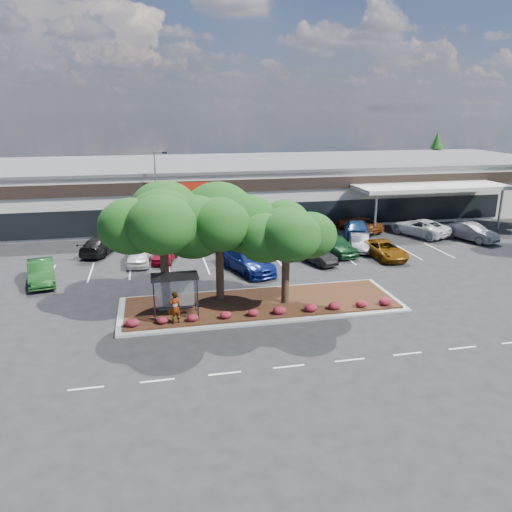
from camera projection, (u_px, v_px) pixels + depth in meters
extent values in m
plane|color=black|center=(310.00, 329.00, 28.87)|extent=(160.00, 160.00, 0.00)
cube|color=beige|center=(223.00, 188.00, 59.89)|extent=(80.00, 20.00, 6.00)
cube|color=#505053|center=(223.00, 162.00, 59.01)|extent=(80.40, 20.40, 0.30)
cube|color=black|center=(237.00, 186.00, 49.96)|extent=(80.00, 0.25, 1.20)
cube|color=black|center=(238.00, 217.00, 50.87)|extent=(60.00, 0.18, 2.60)
cube|color=#AC1C0C|center=(177.00, 188.00, 48.69)|extent=(6.00, 0.12, 1.00)
cube|color=beige|center=(431.00, 187.00, 51.78)|extent=(16.00, 5.00, 0.40)
cylinder|color=gray|center=(375.00, 216.00, 49.16)|extent=(0.24, 0.24, 4.20)
cylinder|color=gray|center=(500.00, 210.00, 51.96)|extent=(0.24, 0.24, 4.20)
cube|color=gray|center=(261.00, 305.00, 32.20)|extent=(18.00, 6.00, 0.15)
cube|color=#462A16|center=(261.00, 303.00, 32.16)|extent=(17.20, 5.20, 0.12)
cube|color=silver|center=(86.00, 388.00, 22.72)|extent=(1.60, 0.12, 0.01)
cube|color=silver|center=(157.00, 381.00, 23.36)|extent=(1.60, 0.12, 0.01)
cube|color=silver|center=(225.00, 373.00, 24.00)|extent=(1.60, 0.12, 0.01)
cube|color=silver|center=(289.00, 366.00, 24.64)|extent=(1.60, 0.12, 0.01)
cube|color=silver|center=(350.00, 360.00, 25.28)|extent=(1.60, 0.12, 0.01)
cube|color=silver|center=(407.00, 354.00, 25.92)|extent=(1.60, 0.12, 0.01)
cube|color=silver|center=(462.00, 348.00, 26.56)|extent=(1.60, 0.12, 0.01)
cube|color=silver|center=(50.00, 275.00, 38.23)|extent=(0.12, 5.00, 0.01)
cube|color=silver|center=(91.00, 272.00, 38.83)|extent=(0.12, 5.00, 0.01)
cube|color=silver|center=(130.00, 270.00, 39.43)|extent=(0.12, 5.00, 0.01)
cube|color=silver|center=(169.00, 267.00, 40.03)|extent=(0.12, 5.00, 0.01)
cube|color=silver|center=(206.00, 265.00, 40.63)|extent=(0.12, 5.00, 0.01)
cube|color=silver|center=(242.00, 263.00, 41.23)|extent=(0.12, 5.00, 0.01)
cube|color=silver|center=(277.00, 260.00, 41.83)|extent=(0.12, 5.00, 0.01)
cube|color=silver|center=(311.00, 258.00, 42.43)|extent=(0.12, 5.00, 0.01)
cube|color=silver|center=(345.00, 256.00, 43.03)|extent=(0.12, 5.00, 0.01)
cube|color=silver|center=(377.00, 254.00, 43.63)|extent=(0.12, 5.00, 0.01)
cube|color=silver|center=(408.00, 252.00, 44.23)|extent=(0.12, 5.00, 0.01)
cube|color=silver|center=(439.00, 250.00, 44.83)|extent=(0.12, 5.00, 0.01)
cylinder|color=black|center=(154.00, 295.00, 29.93)|extent=(0.08, 0.08, 2.50)
cylinder|color=black|center=(196.00, 292.00, 30.43)|extent=(0.08, 0.08, 2.50)
cylinder|color=black|center=(154.00, 303.00, 28.71)|extent=(0.08, 0.08, 2.50)
cylinder|color=black|center=(198.00, 299.00, 29.21)|extent=(0.08, 0.08, 2.50)
cube|color=black|center=(175.00, 276.00, 29.20)|extent=(2.75, 1.55, 0.10)
cube|color=silver|center=(175.00, 291.00, 30.14)|extent=(2.30, 0.03, 2.00)
cube|color=black|center=(176.00, 308.00, 30.03)|extent=(2.00, 0.35, 0.06)
cone|color=#103710|center=(435.00, 161.00, 75.64)|extent=(3.96, 3.96, 9.00)
imported|color=#594C47|center=(175.00, 308.00, 28.71)|extent=(0.81, 0.65, 1.95)
cube|color=gray|center=(159.00, 236.00, 48.88)|extent=(0.50, 0.50, 0.40)
cylinder|color=gray|center=(156.00, 193.00, 47.68)|extent=(0.14, 0.14, 8.08)
cube|color=gray|center=(159.00, 152.00, 46.56)|extent=(0.93, 0.42, 0.14)
cube|color=black|center=(164.00, 153.00, 46.57)|extent=(0.51, 0.40, 0.18)
imported|color=#1A4A1A|center=(41.00, 272.00, 36.23)|extent=(2.72, 5.33, 1.68)
imported|color=silver|center=(138.00, 255.00, 40.69)|extent=(2.05, 4.55, 1.52)
imported|color=#A00921|center=(165.00, 253.00, 41.44)|extent=(2.61, 4.36, 1.39)
imported|color=navy|center=(248.00, 261.00, 38.82)|extent=(4.16, 6.35, 1.71)
imported|color=black|center=(316.00, 255.00, 40.96)|extent=(2.67, 4.36, 1.36)
imported|color=#14421E|center=(336.00, 245.00, 43.41)|extent=(2.85, 5.23, 1.69)
imported|color=#525259|center=(359.00, 242.00, 44.63)|extent=(2.83, 4.62, 1.44)
imported|color=#724108|center=(384.00, 249.00, 42.41)|extent=(2.58, 5.29, 1.45)
imported|color=#4E4D54|center=(471.00, 232.00, 47.89)|extent=(3.57, 5.41, 1.68)
imported|color=black|center=(100.00, 245.00, 43.57)|extent=(3.68, 5.63, 1.52)
imported|color=maroon|center=(175.00, 237.00, 46.49)|extent=(3.62, 5.60, 1.51)
imported|color=#971300|center=(198.00, 237.00, 46.29)|extent=(3.40, 6.02, 1.59)
imported|color=slate|center=(261.00, 233.00, 47.62)|extent=(2.79, 5.73, 1.57)
imported|color=navy|center=(295.00, 234.00, 47.44)|extent=(2.87, 4.84, 1.54)
imported|color=navy|center=(357.00, 229.00, 49.14)|extent=(4.41, 6.27, 1.69)
imported|color=brown|center=(358.00, 224.00, 51.49)|extent=(4.21, 5.99, 1.52)
imported|color=silver|center=(422.00, 229.00, 49.65)|extent=(2.24, 4.53, 1.48)
imported|color=white|center=(419.00, 227.00, 49.77)|extent=(5.02, 6.63, 1.67)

